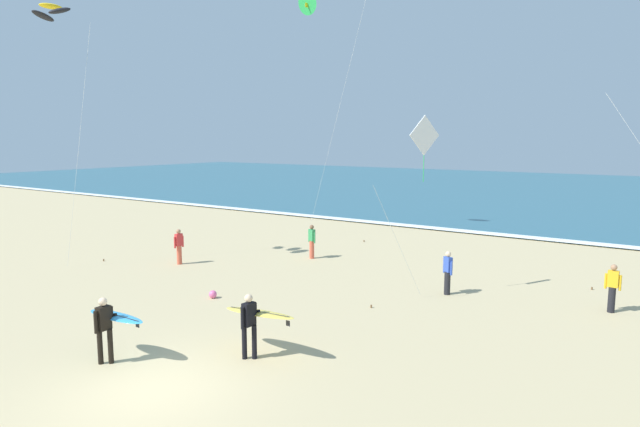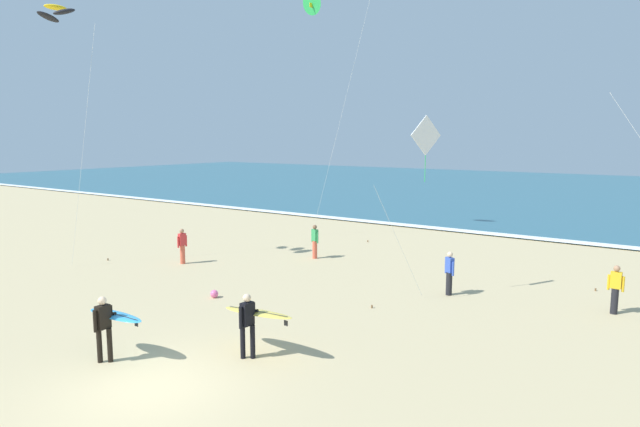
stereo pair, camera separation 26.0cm
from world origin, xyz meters
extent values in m
plane|color=tan|center=(0.00, 0.00, 0.00)|extent=(160.00, 160.00, 0.00)
cube|color=#2D6075|center=(0.00, 53.68, 0.04)|extent=(160.00, 60.00, 0.08)
cube|color=white|center=(0.00, 23.98, 0.09)|extent=(160.00, 1.01, 0.01)
cylinder|color=black|center=(0.56, 2.49, 0.44)|extent=(0.13, 0.13, 0.88)
cylinder|color=black|center=(0.77, 2.63, 0.44)|extent=(0.13, 0.13, 0.88)
cube|color=black|center=(0.66, 2.56, 1.18)|extent=(0.22, 0.35, 0.60)
cube|color=yellow|center=(0.56, 2.57, 1.22)|extent=(0.02, 0.20, 0.32)
sphere|color=beige|center=(0.66, 2.56, 1.60)|extent=(0.21, 0.21, 0.21)
cylinder|color=black|center=(0.65, 2.33, 1.14)|extent=(0.09, 0.09, 0.56)
cylinder|color=black|center=(0.68, 2.79, 1.29)|extent=(0.09, 0.09, 0.26)
cylinder|color=black|center=(0.62, 2.88, 1.16)|extent=(0.26, 0.09, 0.14)
ellipsoid|color=#EFD14C|center=(0.68, 2.92, 1.12)|extent=(2.39, 0.62, 0.23)
cube|color=#333333|center=(0.68, 2.92, 1.16)|extent=(2.08, 0.13, 0.15)
cube|color=#262628|center=(1.68, 2.87, 1.05)|extent=(0.12, 0.02, 0.14)
cylinder|color=black|center=(-2.21, 0.22, 0.44)|extent=(0.13, 0.13, 0.88)
cylinder|color=black|center=(-2.03, 0.39, 0.44)|extent=(0.13, 0.13, 0.88)
cube|color=black|center=(-2.12, 0.31, 1.18)|extent=(0.22, 0.35, 0.60)
cube|color=red|center=(-2.22, 0.30, 1.22)|extent=(0.02, 0.20, 0.32)
sphere|color=beige|center=(-2.12, 0.31, 1.60)|extent=(0.21, 0.21, 0.21)
cylinder|color=black|center=(-2.11, 0.08, 1.14)|extent=(0.09, 0.09, 0.56)
cylinder|color=black|center=(-2.13, 0.54, 1.29)|extent=(0.09, 0.09, 0.26)
cylinder|color=black|center=(-2.19, 0.62, 1.16)|extent=(0.26, 0.09, 0.14)
ellipsoid|color=#3399D8|center=(-2.13, 0.67, 1.12)|extent=(1.93, 0.60, 0.09)
cube|color=#333333|center=(-2.13, 0.67, 1.16)|extent=(1.67, 0.11, 0.03)
cube|color=#262628|center=(-1.34, 0.71, 1.05)|extent=(0.12, 0.02, 0.14)
cube|color=white|center=(2.06, 10.06, 5.70)|extent=(0.55, 1.27, 1.36)
cylinder|color=green|center=(2.06, 10.06, 4.56)|extent=(0.02, 0.02, 0.91)
cylinder|color=silver|center=(1.64, 9.03, 2.10)|extent=(0.86, 2.07, 4.01)
cylinder|color=brown|center=(1.21, 8.01, 0.05)|extent=(0.06, 0.06, 0.10)
cone|color=green|center=(-8.70, 18.38, 13.07)|extent=(1.36, 0.56, 1.31)
cube|color=yellow|center=(-8.70, 18.38, 12.93)|extent=(0.07, 0.47, 0.24)
cylinder|color=silver|center=(-6.71, 18.17, 6.45)|extent=(4.00, 0.44, 12.71)
cylinder|color=brown|center=(-4.71, 17.95, 0.05)|extent=(0.06, 0.06, 0.10)
ellipsoid|color=black|center=(-13.18, 5.59, 10.65)|extent=(0.63, 0.98, 0.47)
ellipsoid|color=yellow|center=(-12.45, 5.53, 10.92)|extent=(0.62, 0.97, 0.20)
ellipsoid|color=black|center=(-11.72, 5.46, 10.65)|extent=(0.63, 0.98, 0.47)
cylinder|color=silver|center=(-12.37, 6.36, 5.32)|extent=(0.16, 1.67, 10.45)
cylinder|color=brown|center=(-12.30, 7.19, 0.05)|extent=(0.06, 0.06, 0.10)
cylinder|color=brown|center=(6.96, 14.54, 0.05)|extent=(0.06, 0.06, 0.10)
cylinder|color=black|center=(7.87, 11.98, 0.42)|extent=(0.22, 0.22, 0.84)
cube|color=gold|center=(7.87, 11.98, 1.11)|extent=(0.33, 0.20, 0.54)
sphere|color=#A87A59|center=(7.87, 11.98, 1.49)|extent=(0.20, 0.20, 0.20)
cylinder|color=gold|center=(8.08, 11.97, 1.01)|extent=(0.08, 0.08, 0.50)
cylinder|color=gold|center=(7.66, 11.99, 1.01)|extent=(0.08, 0.08, 0.50)
cylinder|color=#D8593F|center=(-4.73, 13.04, 0.42)|extent=(0.22, 0.22, 0.84)
cube|color=#339351|center=(-4.73, 13.04, 1.11)|extent=(0.36, 0.27, 0.54)
sphere|color=brown|center=(-4.73, 13.04, 1.49)|extent=(0.20, 0.20, 0.20)
cylinder|color=#339351|center=(-4.93, 13.10, 1.01)|extent=(0.08, 0.08, 0.50)
cylinder|color=#339351|center=(-4.53, 12.97, 1.01)|extent=(0.08, 0.08, 0.50)
cylinder|color=#D8593F|center=(-8.97, 8.75, 0.42)|extent=(0.22, 0.22, 0.84)
cube|color=red|center=(-8.97, 8.75, 1.11)|extent=(0.21, 0.34, 0.54)
sphere|color=#A87A59|center=(-8.97, 8.75, 1.49)|extent=(0.20, 0.20, 0.20)
cylinder|color=red|center=(-8.94, 8.96, 1.01)|extent=(0.08, 0.08, 0.50)
cylinder|color=red|center=(-8.99, 8.54, 1.01)|extent=(0.08, 0.08, 0.50)
cylinder|color=black|center=(2.72, 10.93, 0.42)|extent=(0.22, 0.22, 0.84)
cube|color=#3351B7|center=(2.72, 10.93, 1.11)|extent=(0.37, 0.32, 0.54)
sphere|color=beige|center=(2.72, 10.93, 1.49)|extent=(0.20, 0.20, 0.20)
cylinder|color=#3351B7|center=(2.89, 10.82, 1.01)|extent=(0.08, 0.08, 0.50)
cylinder|color=#3351B7|center=(2.54, 11.05, 1.01)|extent=(0.08, 0.08, 0.50)
sphere|color=pink|center=(-3.95, 5.83, 0.14)|extent=(0.28, 0.28, 0.28)
camera|label=1|loc=(9.64, -7.44, 5.62)|focal=30.58mm
camera|label=2|loc=(9.85, -7.29, 5.62)|focal=30.58mm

